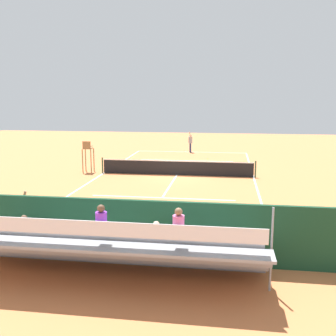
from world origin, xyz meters
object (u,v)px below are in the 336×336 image
equipment_bag (123,247)px  tennis_player (190,141)px  umpire_chair (88,153)px  line_judge (23,217)px  tennis_net (177,168)px  bleacher_stand (107,247)px  tennis_ball_near (208,159)px  tennis_racket (185,151)px  courtside_bench (186,238)px

equipment_bag → tennis_player: size_ratio=0.47×
equipment_bag → umpire_chair: bearing=-66.2°
equipment_bag → line_judge: bearing=-1.6°
tennis_net → bleacher_stand: 15.38m
umpire_chair → tennis_ball_near: 10.54m
tennis_racket → equipment_bag: bearing=91.0°
equipment_bag → line_judge: line_judge is taller
tennis_racket → umpire_chair: bearing=62.9°
tennis_net → courtside_bench: 13.42m
equipment_bag → tennis_player: tennis_player is taller
bleacher_stand → courtside_bench: bearing=-135.0°
bleacher_stand → umpire_chair: (6.09, -15.61, 0.37)m
tennis_player → tennis_racket: tennis_player is taller
bleacher_stand → equipment_bag: (0.06, -1.97, -0.76)m
umpire_chair → tennis_racket: size_ratio=3.65×
tennis_net → tennis_player: size_ratio=5.35×
umpire_chair → tennis_ball_near: bearing=-138.9°
tennis_player → tennis_racket: bearing=-30.8°
equipment_bag → line_judge: size_ratio=0.47×
tennis_racket → line_judge: 24.69m
tennis_net → tennis_player: 10.89m
tennis_net → tennis_racket: bearing=-86.9°
courtside_bench → umpire_chair: bearing=-58.8°
umpire_chair → tennis_ball_near: (-7.89, -6.87, -1.28)m
tennis_player → tennis_ball_near: bearing=115.6°
tennis_ball_near → bleacher_stand: bearing=85.4°
equipment_bag → tennis_player: bearing=-90.1°
courtside_bench → tennis_player: bearing=-85.0°
umpire_chair → equipment_bag: 14.96m
bleacher_stand → tennis_racket: (0.49, -26.54, -0.92)m
tennis_net → umpire_chair: umpire_chair is taller
tennis_player → tennis_racket: 1.16m
tennis_player → tennis_racket: (0.50, -0.29, -1.00)m
bleacher_stand → tennis_player: size_ratio=4.70×
courtside_bench → tennis_racket: 24.58m
bleacher_stand → equipment_bag: bleacher_stand is taller
bleacher_stand → line_judge: 4.20m
courtside_bench → tennis_ball_near: courtside_bench is taller
bleacher_stand → tennis_racket: 26.56m
courtside_bench → line_judge: size_ratio=0.93×
tennis_racket → courtside_bench: bearing=96.1°
tennis_racket → tennis_player: bearing=149.2°
umpire_chair → line_judge: 13.76m
courtside_bench → tennis_player: tennis_player is taller
tennis_ball_near → tennis_player: bearing=-64.4°
tennis_racket → bleacher_stand: bearing=91.1°
courtside_bench → equipment_bag: size_ratio=2.00×
umpire_chair → tennis_player: bearing=-119.8°
tennis_net → tennis_ball_near: 7.32m
equipment_bag → tennis_player: (-0.06, -24.27, 0.84)m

